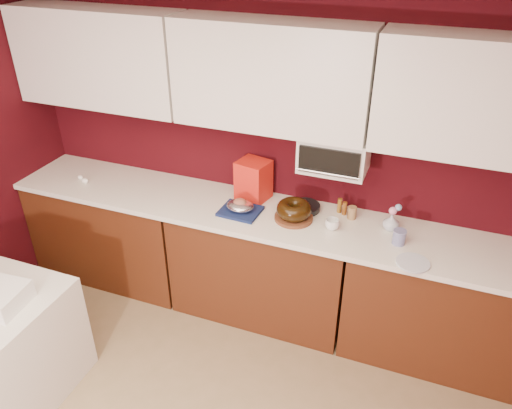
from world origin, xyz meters
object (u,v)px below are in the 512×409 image
object	(u,v)px
toaster_oven	(334,153)
coffee_mug	(332,223)
foil_ham_nest	(240,206)
bundt_cake	(294,209)
blue_jar	(399,237)
pandoro_box	(253,180)
flower_vase	(391,221)

from	to	relation	value
toaster_oven	coffee_mug	size ratio (longest dim) A/B	4.88
foil_ham_nest	coffee_mug	size ratio (longest dim) A/B	2.15
bundt_cake	blue_jar	distance (m)	0.73
pandoro_box	blue_jar	bearing A→B (deg)	0.62
pandoro_box	foil_ham_nest	bearing A→B (deg)	-80.56
pandoro_box	blue_jar	xyz separation A→B (m)	(1.10, -0.23, -0.10)
toaster_oven	blue_jar	world-z (taller)	toaster_oven
bundt_cake	pandoro_box	bearing A→B (deg)	153.65
bundt_cake	coffee_mug	size ratio (longest dim) A/B	2.67
foil_ham_nest	coffee_mug	bearing A→B (deg)	1.80
flower_vase	foil_ham_nest	bearing A→B (deg)	-171.33
foil_ham_nest	pandoro_box	world-z (taller)	pandoro_box
coffee_mug	flower_vase	xyz separation A→B (m)	(0.37, 0.14, 0.02)
foil_ham_nest	pandoro_box	distance (m)	0.25
toaster_oven	coffee_mug	world-z (taller)	toaster_oven
pandoro_box	coffee_mug	world-z (taller)	pandoro_box
foil_ham_nest	bundt_cake	bearing A→B (deg)	7.27
bundt_cake	blue_jar	size ratio (longest dim) A/B	2.44
coffee_mug	bundt_cake	bearing A→B (deg)	174.27
toaster_oven	pandoro_box	distance (m)	0.67
bundt_cake	pandoro_box	size ratio (longest dim) A/B	0.82
flower_vase	toaster_oven	bearing A→B (deg)	172.11
foil_ham_nest	pandoro_box	size ratio (longest dim) A/B	0.66
bundt_cake	pandoro_box	world-z (taller)	pandoro_box
coffee_mug	toaster_oven	bearing A→B (deg)	108.38
coffee_mug	blue_jar	world-z (taller)	blue_jar
bundt_cake	pandoro_box	xyz separation A→B (m)	(-0.37, 0.19, 0.07)
foil_ham_nest	flower_vase	size ratio (longest dim) A/B	1.49
pandoro_box	coffee_mug	distance (m)	0.70
foil_ham_nest	toaster_oven	bearing A→B (deg)	20.03
pandoro_box	blue_jar	size ratio (longest dim) A/B	2.99
toaster_oven	coffee_mug	distance (m)	0.48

